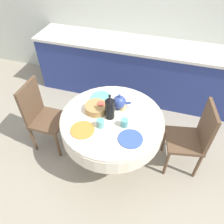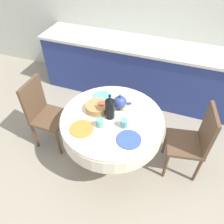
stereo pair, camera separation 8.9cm
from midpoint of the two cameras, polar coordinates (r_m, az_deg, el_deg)
The scene contains 17 objects.
ground_plane at distance 2.92m, azimuth 0.89°, elevation -11.56°, with size 12.00×12.00×0.00m, color #9E937F.
wall_back at distance 3.53m, azimuth 11.41°, elevation 24.78°, with size 7.00×0.05×2.60m.
kitchen_counter at distance 3.59m, azimuth 8.47°, elevation 10.53°, with size 3.24×0.64×0.92m.
dining_table at distance 2.45m, azimuth 1.04°, elevation -3.55°, with size 1.13×1.13×0.73m.
chair_left at distance 2.60m, azimuth 21.50°, elevation -6.80°, with size 0.47×0.47×0.95m.
chair_right at distance 2.85m, azimuth -16.59°, elevation 0.11°, with size 0.40×0.40×0.95m.
plate_near_left at distance 2.25m, azimuth -6.78°, elevation -4.36°, with size 0.24×0.24×0.01m, color orange.
cup_near_left at distance 2.24m, azimuth -2.10°, elevation -2.87°, with size 0.08×0.08×0.09m, color #5BA39E.
plate_near_right at distance 2.16m, azimuth 5.62°, elevation -7.19°, with size 0.24×0.24×0.01m, color #3856AD.
cup_near_right at distance 2.24m, azimuth 4.24°, elevation -2.97°, with size 0.08×0.08×0.09m, color #5BA39E.
plate_far_left at distance 2.60m, azimuth -1.57°, elevation 3.90°, with size 0.24×0.24×0.01m, color #60BCB7.
cup_far_left at distance 2.43m, azimuth -1.70°, elevation 1.58°, with size 0.08×0.08×0.09m, color #CC4C3D.
plate_far_right at distance 2.51m, azimuth 8.01°, elevation 1.60°, with size 0.24×0.24×0.01m, color white.
cup_far_right at distance 2.43m, azimuth 3.95°, elevation 1.49°, with size 0.08×0.08×0.09m, color #DBB766.
coffee_carafe at distance 2.27m, azimuth 0.57°, elevation 1.21°, with size 0.10×0.10×0.31m.
teapot at distance 2.41m, azimuth 3.21°, elevation 2.50°, with size 0.21×0.15×0.20m.
bread_basket at distance 2.42m, azimuth -2.97°, elevation 1.21°, with size 0.25×0.25×0.08m, color #AD844C.
Camera 2 is at (0.57, -1.57, 2.40)m, focal length 35.00 mm.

